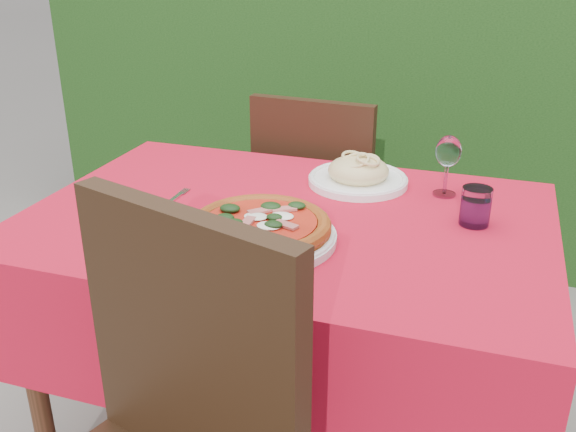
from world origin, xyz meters
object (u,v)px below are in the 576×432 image
(chair_far, at_px, (320,204))
(pizza_plate, at_px, (260,229))
(pasta_plate, at_px, (358,175))
(wine_glass, at_px, (448,154))
(water_glass, at_px, (475,208))
(fork, at_px, (171,201))

(chair_far, bearing_deg, pizza_plate, 99.46)
(pizza_plate, bearing_deg, pasta_plate, 73.07)
(chair_far, bearing_deg, wine_glass, 143.54)
(chair_far, bearing_deg, pasta_plate, 123.20)
(pizza_plate, distance_m, water_glass, 0.51)
(pasta_plate, distance_m, water_glass, 0.36)
(water_glass, relative_size, wine_glass, 0.57)
(chair_far, height_order, water_glass, chair_far)
(pizza_plate, relative_size, water_glass, 4.32)
(chair_far, relative_size, pizza_plate, 2.29)
(pasta_plate, xyz_separation_m, wine_glass, (0.23, -0.01, 0.09))
(pasta_plate, distance_m, wine_glass, 0.25)
(chair_far, xyz_separation_m, water_glass, (0.52, -0.54, 0.27))
(pasta_plate, xyz_separation_m, fork, (-0.42, -0.28, -0.02))
(water_glass, xyz_separation_m, fork, (-0.74, -0.10, -0.04))
(wine_glass, bearing_deg, pasta_plate, 178.16)
(pizza_plate, height_order, wine_glass, wine_glass)
(chair_far, relative_size, wine_glass, 5.60)
(water_glass, bearing_deg, chair_far, 134.10)
(pizza_plate, xyz_separation_m, pasta_plate, (0.13, 0.42, -0.00))
(chair_far, height_order, pizza_plate, chair_far)
(wine_glass, relative_size, fork, 0.97)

